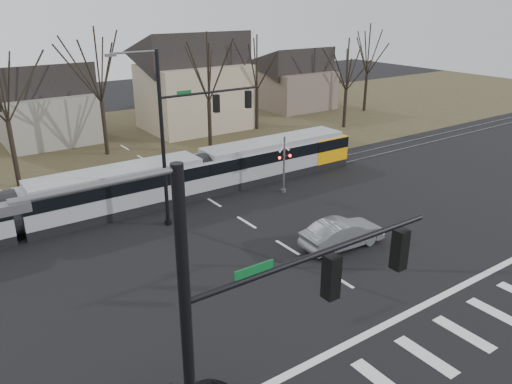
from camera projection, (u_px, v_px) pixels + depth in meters
ground at (369, 298)px, 22.60m from camera, size 140.00×140.00×0.00m
grass_verge at (117, 143)px, 47.09m from camera, size 140.00×28.00×0.01m
crosswalk at (445, 344)px, 19.54m from camera, size 27.00×2.60×0.01m
stop_line at (401, 317)px, 21.22m from camera, size 28.00×0.35×0.01m
lane_dashes at (199, 193)px, 34.84m from camera, size 0.18×30.00×0.01m
rail_pair at (200, 194)px, 34.68m from camera, size 90.00×1.52×0.06m
tram at (116, 189)px, 31.18m from camera, size 37.63×2.79×2.85m
sedan at (342, 233)px, 27.03m from camera, size 2.28×4.99×1.57m
signal_pole_near_left at (258, 355)px, 10.41m from camera, size 9.28×0.44×10.20m
signal_pole_far at (187, 128)px, 28.83m from camera, size 9.28×0.44×10.20m
rail_crossing_signal at (284, 166)px, 34.38m from camera, size 1.08×0.36×4.00m
tree_row at (160, 97)px, 41.76m from camera, size 59.20×7.20×10.00m
house_b at (45, 100)px, 46.05m from camera, size 8.64×7.56×7.65m
house_c at (194, 77)px, 50.77m from camera, size 10.80×8.64×10.10m
house_d at (295, 76)px, 60.76m from camera, size 8.64×7.56×7.65m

